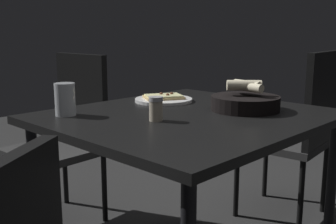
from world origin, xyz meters
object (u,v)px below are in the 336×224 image
bread_basket (245,101)px  beer_glass (65,101)px  chair_spare (67,130)px  dining_table (188,131)px  chair_far (300,127)px  pizza_plate (164,99)px  pepper_shaker (156,110)px

bread_basket → beer_glass: (0.55, -0.43, 0.02)m
bread_basket → chair_spare: chair_spare is taller
chair_spare → beer_glass: bearing=58.2°
bread_basket → beer_glass: beer_glass is taller
dining_table → chair_far: chair_far is taller
dining_table → pizza_plate: pizza_plate is taller
bread_basket → dining_table: bearing=-29.9°
bread_basket → chair_spare: (0.16, -1.07, -0.27)m
pepper_shaker → chair_spare: (-0.23, -0.95, -0.27)m
pizza_plate → chair_spare: 0.73m
pizza_plate → chair_far: size_ratio=0.27×
dining_table → pepper_shaker: size_ratio=11.71×
pepper_shaker → chair_far: 1.15m
dining_table → chair_spare: bearing=-93.0°
beer_glass → chair_far: (-1.29, 0.31, -0.27)m
dining_table → beer_glass: 0.48m
pizza_plate → beer_glass: (0.47, -0.05, 0.04)m
chair_spare → pizza_plate: bearing=96.5°
pizza_plate → beer_glass: size_ratio=2.11×
bread_basket → pepper_shaker: (0.38, -0.11, 0.00)m
pizza_plate → pepper_shaker: 0.40m
chair_far → bread_basket: bearing=9.3°
dining_table → pizza_plate: 0.30m
chair_spare → dining_table: bearing=87.0°
bread_basket → chair_far: chair_far is taller
dining_table → pepper_shaker: pepper_shaker is taller
pizza_plate → pepper_shaker: (0.30, 0.26, 0.03)m
pepper_shaker → beer_glass: bearing=-61.5°
beer_glass → chair_spare: chair_spare is taller
dining_table → chair_far: 0.96m
chair_far → dining_table: bearing=0.1°
pizza_plate → chair_far: chair_far is taller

